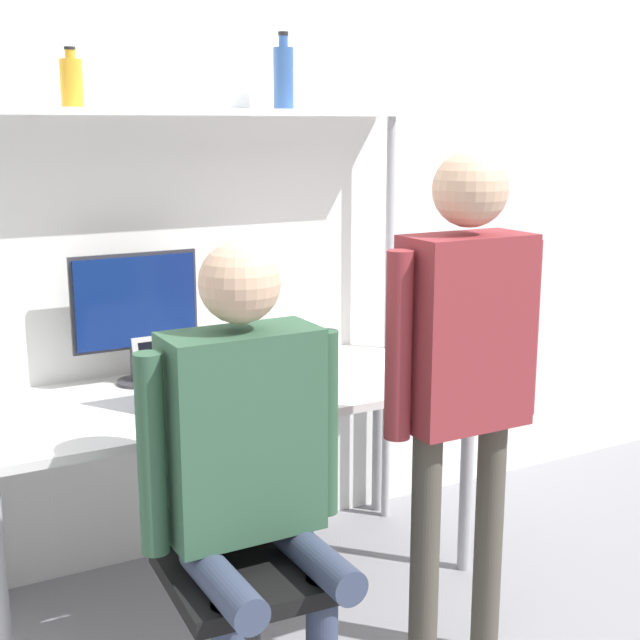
% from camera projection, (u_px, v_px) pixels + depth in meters
% --- Properties ---
extents(ground_plane, '(12.00, 12.00, 0.00)m').
position_uv_depth(ground_plane, '(276.00, 637.00, 3.01)').
color(ground_plane, gray).
extents(wall_back, '(8.00, 0.06, 2.70)m').
position_uv_depth(wall_back, '(180.00, 217.00, 3.40)').
color(wall_back, white).
rests_on(wall_back, ground_plane).
extents(desk, '(1.83, 0.75, 0.77)m').
position_uv_depth(desk, '(226.00, 410.00, 3.20)').
color(desk, silver).
rests_on(desk, ground_plane).
extents(shelf_unit, '(1.74, 0.25, 1.75)m').
position_uv_depth(shelf_unit, '(195.00, 183.00, 3.23)').
color(shelf_unit, white).
rests_on(shelf_unit, ground_plane).
extents(monitor, '(0.47, 0.16, 0.48)m').
position_uv_depth(monitor, '(136.00, 310.00, 3.21)').
color(monitor, '#333338').
rests_on(monitor, desk).
extents(laptop, '(0.30, 0.25, 0.25)m').
position_uv_depth(laptop, '(185.00, 390.00, 2.96)').
color(laptop, '#BCBCC1').
rests_on(laptop, desk).
extents(cell_phone, '(0.07, 0.15, 0.01)m').
position_uv_depth(cell_phone, '(254.00, 404.00, 3.01)').
color(cell_phone, '#264C8C').
rests_on(cell_phone, desk).
extents(office_chair, '(0.56, 0.56, 0.94)m').
position_uv_depth(office_chair, '(246.00, 620.00, 2.58)').
color(office_chair, black).
rests_on(office_chair, ground_plane).
extents(person_seated, '(0.60, 0.47, 1.40)m').
position_uv_depth(person_seated, '(248.00, 449.00, 2.42)').
color(person_seated, '#38425B').
rests_on(person_seated, ground_plane).
extents(person_standing, '(0.55, 0.22, 1.63)m').
position_uv_depth(person_standing, '(464.00, 353.00, 2.64)').
color(person_standing, '#4C473D').
rests_on(person_standing, ground_plane).
extents(bottle_blue, '(0.08, 0.08, 0.28)m').
position_uv_depth(bottle_blue, '(284.00, 77.00, 3.32)').
color(bottle_blue, '#335999').
rests_on(bottle_blue, shelf_unit).
extents(bottle_amber, '(0.08, 0.08, 0.20)m').
position_uv_depth(bottle_amber, '(72.00, 82.00, 2.95)').
color(bottle_amber, gold).
rests_on(bottle_amber, shelf_unit).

